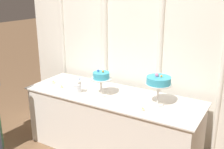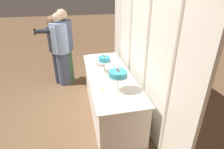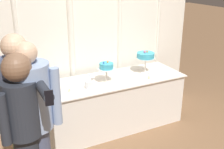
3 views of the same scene
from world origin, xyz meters
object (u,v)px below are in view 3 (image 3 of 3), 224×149
Objects in this scene: cake_table at (111,104)px; guest_man_dark_suit at (33,118)px; guest_girl_blue_dress at (24,126)px; flower_vase at (89,84)px; tealight_near_left at (69,91)px; cake_display_nearright at (146,56)px; tealight_far_left at (51,92)px; cake_display_nearleft at (106,68)px; tealight_near_right at (149,78)px; guest_man_pink_jacket at (22,112)px.

cake_table is 1.51m from guest_man_dark_suit.
flower_vase is at bearing 39.56° from guest_girl_blue_dress.
tealight_near_left is (-0.63, -0.12, 0.37)m from cake_table.
tealight_far_left is at bearing -177.80° from cake_display_nearright.
tealight_near_right is (0.57, -0.14, -0.19)m from cake_display_nearleft.
tealight_near_right is at bearing -4.12° from tealight_near_left.
guest_man_pink_jacket reaches higher than guest_man_dark_suit.
tealight_near_left is (-1.18, -0.13, -0.24)m from cake_display_nearright.
cake_display_nearright is 1.40m from tealight_far_left.
tealight_near_left is (-0.53, -0.06, -0.19)m from cake_display_nearleft.
flower_vase is at bearing 175.99° from tealight_near_right.
flower_vase is at bearing -171.01° from cake_display_nearright.
tealight_far_left is 0.03× the size of guest_man_dark_suit.
cake_display_nearright reaches higher than cake_display_nearleft.
flower_vase is 0.12× the size of guest_girl_blue_dress.
cake_table is at bearing 28.86° from guest_man_pink_jacket.
tealight_far_left reaches higher than cake_table.
cake_display_nearleft is 6.02× the size of tealight_far_left.
guest_girl_blue_dress reaches higher than flower_vase.
tealight_far_left is 0.03× the size of guest_man_pink_jacket.
cake_table is 42.18× the size of tealight_far_left.
guest_man_dark_suit is at bearing -146.51° from cake_table.
tealight_near_left is at bearing -173.79° from cake_display_nearleft.
cake_display_nearleft is 1.47m from guest_girl_blue_dress.
flower_vase reaches higher than tealight_near_right.
guest_man_pink_jacket is at bearing -124.08° from tealight_far_left.
tealight_near_left is 0.02× the size of guest_man_pink_jacket.
tealight_far_left is 1.25× the size of tealight_near_right.
cake_table is at bearing 34.86° from guest_girl_blue_dress.
guest_man_dark_suit is 1.04× the size of guest_girl_blue_dress.
cake_table is 0.57m from cake_display_nearleft.
flower_vase is at bearing -4.51° from tealight_near_left.
guest_girl_blue_dress reaches higher than cake_table.
tealight_far_left is at bearing 173.37° from tealight_near_right.
guest_man_dark_suit is at bearing -49.03° from guest_man_pink_jacket.
tealight_near_left reaches higher than cake_table.
guest_girl_blue_dress reaches higher than tealight_near_right.
cake_table is 1.65m from guest_girl_blue_dress.
cake_display_nearleft is 1.34m from guest_man_pink_jacket.
cake_display_nearleft is at bearing -1.12° from tealight_far_left.
guest_man_pink_jacket is (-1.27, -0.70, 0.52)m from cake_table.
tealight_near_right is at bearing -108.96° from cake_display_nearright.
flower_vase is 0.26m from tealight_near_left.
tealight_far_left reaches higher than tealight_near_right.
guest_man_dark_suit is (-0.57, -0.67, 0.11)m from tealight_near_left.
guest_girl_blue_dress is at bearing -153.77° from cake_display_nearright.
cake_display_nearleft reaches higher than tealight_near_right.
guest_man_dark_suit reaches higher than cake_table.
tealight_near_right reaches higher than cake_table.
flower_vase is 0.11× the size of guest_man_pink_jacket.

